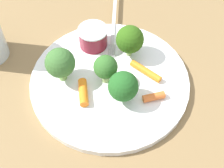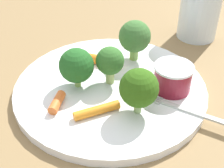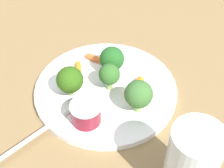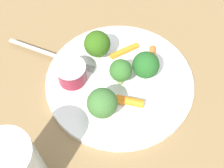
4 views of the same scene
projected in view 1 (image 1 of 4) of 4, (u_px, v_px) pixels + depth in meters
name	position (u px, v px, depth m)	size (l,w,h in m)	color
ground_plane	(110.00, 83.00, 0.53)	(2.40, 2.40, 0.00)	olive
plate	(110.00, 81.00, 0.53)	(0.26, 0.26, 0.01)	white
sauce_cup	(93.00, 37.00, 0.56)	(0.05, 0.05, 0.04)	maroon
broccoli_floret_0	(105.00, 66.00, 0.50)	(0.04, 0.04, 0.05)	#97B468
broccoli_floret_1	(130.00, 40.00, 0.53)	(0.05, 0.05, 0.06)	#95B56D
broccoli_floret_2	(125.00, 86.00, 0.48)	(0.05, 0.05, 0.06)	#88B458
broccoli_floret_3	(60.00, 63.00, 0.50)	(0.05, 0.05, 0.06)	#84B559
carrot_stick_0	(83.00, 92.00, 0.50)	(0.01, 0.01, 0.05)	orange
carrot_stick_1	(146.00, 71.00, 0.53)	(0.01, 0.01, 0.06)	orange
carrot_stick_2	(154.00, 97.00, 0.50)	(0.01, 0.01, 0.04)	orange
fork	(114.00, 22.00, 0.60)	(0.16, 0.10, 0.00)	beige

